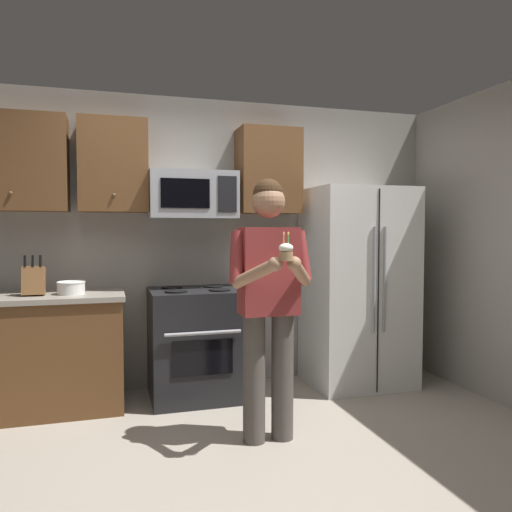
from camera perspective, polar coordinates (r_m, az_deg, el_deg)
ground_plane at (r=3.25m, az=0.33°, el=-22.95°), size 6.00×6.00×0.00m
wall_back at (r=4.63m, az=-5.94°, el=1.47°), size 4.40×0.10×2.60m
oven_range at (r=4.32m, az=-6.90°, el=-9.86°), size 0.76×0.70×0.93m
microwave at (r=4.34m, az=-7.27°, el=6.91°), size 0.74×0.41×0.40m
refrigerator at (r=4.69m, az=11.55°, el=-3.44°), size 0.90×0.75×1.80m
cabinet_row_upper at (r=4.36m, az=-14.99°, el=9.85°), size 2.78×0.36×0.76m
counter_left at (r=4.33m, az=-24.45°, el=-10.09°), size 1.44×0.66×0.92m
knife_block at (r=4.18m, az=-24.05°, el=-2.59°), size 0.16×0.15×0.32m
bowl_large_white at (r=4.17m, az=-20.36°, el=-3.38°), size 0.21×0.21×0.10m
person at (r=3.33m, az=1.49°, el=-4.37°), size 0.60×0.48×1.76m
cupcake at (r=2.99m, az=3.44°, el=0.51°), size 0.09×0.09×0.17m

